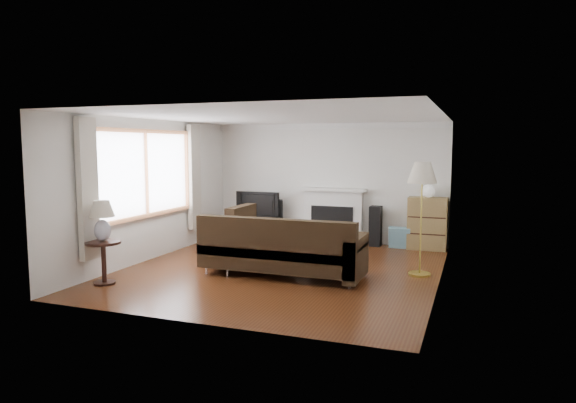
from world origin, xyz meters
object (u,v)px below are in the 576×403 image
(bookshelf, at_px, (427,224))
(sectional_sofa, at_px, (283,247))
(tv_stand, at_px, (260,228))
(floor_lamp, at_px, (421,219))
(coffee_table, at_px, (317,245))
(side_table, at_px, (104,263))

(bookshelf, distance_m, sectional_sofa, 3.46)
(tv_stand, height_order, floor_lamp, floor_lamp)
(tv_stand, xyz_separation_m, coffee_table, (1.70, -1.28, -0.03))
(bookshelf, distance_m, floor_lamp, 2.15)
(coffee_table, relative_size, side_table, 1.63)
(bookshelf, xyz_separation_m, sectional_sofa, (-1.95, -2.87, -0.07))
(sectional_sofa, relative_size, floor_lamp, 1.54)
(coffee_table, bearing_deg, bookshelf, 35.27)
(bookshelf, xyz_separation_m, side_table, (-4.25, -4.26, -0.20))
(tv_stand, relative_size, sectional_sofa, 0.34)
(coffee_table, height_order, floor_lamp, floor_lamp)
(floor_lamp, bearing_deg, side_table, -153.63)
(tv_stand, relative_size, coffee_table, 0.90)
(tv_stand, xyz_separation_m, side_table, (-0.68, -4.23, 0.09))
(tv_stand, height_order, sectional_sofa, sectional_sofa)
(floor_lamp, distance_m, side_table, 4.86)
(coffee_table, xyz_separation_m, floor_lamp, (1.94, -0.80, 0.69))
(sectional_sofa, relative_size, coffee_table, 2.63)
(tv_stand, bearing_deg, floor_lamp, -29.77)
(sectional_sofa, distance_m, side_table, 2.69)
(bookshelf, distance_m, coffee_table, 2.30)
(floor_lamp, relative_size, side_table, 2.79)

